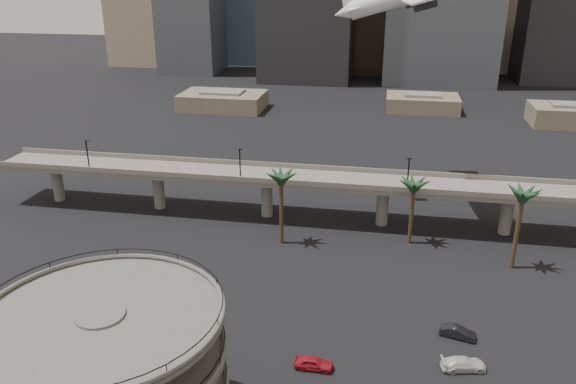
% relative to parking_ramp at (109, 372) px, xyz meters
% --- Properties ---
extents(parking_ramp, '(22.20, 22.20, 17.35)m').
position_rel_parking_ramp_xyz_m(parking_ramp, '(0.00, 0.00, 0.00)').
color(parking_ramp, '#53504D').
rests_on(parking_ramp, ground).
extents(overpass, '(130.00, 9.30, 14.70)m').
position_rel_parking_ramp_xyz_m(overpass, '(13.00, 59.00, -2.50)').
color(overpass, '#67615C').
rests_on(overpass, ground).
extents(palm_trees, '(42.40, 10.40, 14.00)m').
position_rel_parking_ramp_xyz_m(palm_trees, '(27.02, 48.65, 1.59)').
color(palm_trees, '#49331F').
rests_on(palm_trees, ground).
extents(low_buildings, '(135.00, 27.50, 6.80)m').
position_rel_parking_ramp_xyz_m(low_buildings, '(19.89, 146.30, -6.97)').
color(low_buildings, '#695C4D').
rests_on(low_buildings, ground).
extents(car_a, '(4.68, 1.90, 1.59)m').
position_rel_parking_ramp_xyz_m(car_a, '(17.12, 15.97, -9.04)').
color(car_a, '#B41929').
rests_on(car_a, ground).
extents(car_b, '(4.84, 2.68, 1.51)m').
position_rel_parking_ramp_xyz_m(car_b, '(34.68, 25.44, -9.08)').
color(car_b, black).
rests_on(car_b, ground).
extents(car_c, '(5.70, 3.28, 1.55)m').
position_rel_parking_ramp_xyz_m(car_c, '(34.74, 19.05, -9.06)').
color(car_c, silver).
rests_on(car_c, ground).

